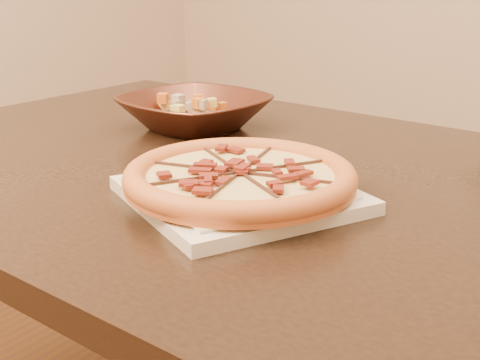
% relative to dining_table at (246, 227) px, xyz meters
% --- Properties ---
extents(dining_table, '(1.43, 0.96, 0.75)m').
position_rel_dining_table_xyz_m(dining_table, '(0.00, 0.00, 0.00)').
color(dining_table, black).
rests_on(dining_table, floor).
extents(plate, '(0.36, 0.36, 0.02)m').
position_rel_dining_table_xyz_m(plate, '(0.08, -0.13, 0.11)').
color(plate, beige).
rests_on(plate, dining_table).
extents(pizza, '(0.31, 0.31, 0.03)m').
position_rel_dining_table_xyz_m(pizza, '(0.08, -0.13, 0.14)').
color(pizza, orange).
rests_on(pizza, plate).
extents(bronze_bowl, '(0.29, 0.29, 0.06)m').
position_rel_dining_table_xyz_m(bronze_bowl, '(-0.22, 0.14, 0.13)').
color(bronze_bowl, brown).
rests_on(bronze_bowl, dining_table).
extents(mixed_dish, '(0.13, 0.12, 0.03)m').
position_rel_dining_table_xyz_m(mixed_dish, '(-0.22, 0.14, 0.18)').
color(mixed_dish, tan).
rests_on(mixed_dish, bronze_bowl).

